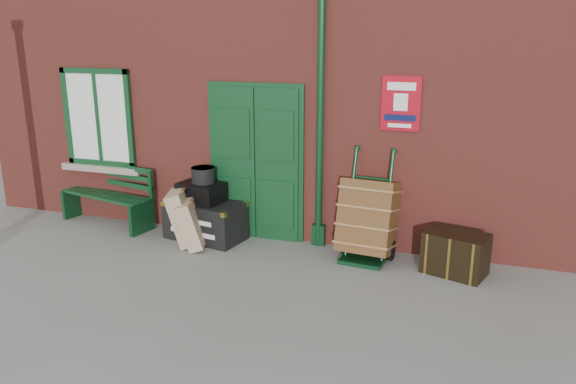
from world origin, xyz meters
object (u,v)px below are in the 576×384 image
at_px(houdini_trunk, 205,220).
at_px(porter_trolley, 368,218).
at_px(bench, 109,193).
at_px(dark_trunk, 456,253).

height_order(houdini_trunk, porter_trolley, porter_trolley).
relative_size(bench, dark_trunk, 2.22).
bearing_deg(porter_trolley, bench, -176.38).
distance_m(houdini_trunk, porter_trolley, 2.40).
relative_size(houdini_trunk, dark_trunk, 1.51).
xyz_separation_m(houdini_trunk, dark_trunk, (3.53, -0.14, -0.01)).
bearing_deg(bench, dark_trunk, 10.05).
relative_size(houdini_trunk, porter_trolley, 0.77).
relative_size(porter_trolley, dark_trunk, 1.95).
height_order(bench, houdini_trunk, bench).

